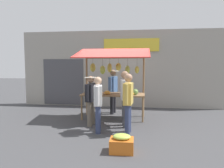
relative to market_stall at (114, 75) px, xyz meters
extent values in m
plane|color=#424244|center=(0.01, 0.04, -1.55)|extent=(40.00, 40.00, 0.00)
cube|color=#9E998E|center=(0.01, -2.16, 0.15)|extent=(9.00, 0.25, 3.40)
cube|color=yellow|center=(-0.50, -2.02, 1.20)|extent=(2.40, 0.06, 0.56)
cube|color=#47474C|center=(2.62, -2.03, -0.45)|extent=(1.90, 0.04, 2.10)
cube|color=olive|center=(0.01, 0.04, -0.70)|extent=(2.20, 0.90, 0.05)
cylinder|color=olive|center=(1.05, 0.43, -1.14)|extent=(0.06, 0.06, 0.83)
cylinder|color=olive|center=(-1.03, 0.43, -1.14)|extent=(0.06, 0.06, 0.83)
cylinder|color=olive|center=(1.05, -0.35, -1.14)|extent=(0.06, 0.06, 0.83)
cylinder|color=olive|center=(-1.03, -0.35, -1.14)|extent=(0.06, 0.06, 0.83)
cylinder|color=olive|center=(1.07, -0.36, -0.38)|extent=(0.07, 0.07, 2.35)
cylinder|color=olive|center=(-1.05, -0.36, -0.38)|extent=(0.07, 0.07, 2.35)
cylinder|color=olive|center=(0.01, -0.36, 0.60)|extent=(2.12, 0.06, 0.06)
cube|color=#B72D28|center=(0.01, 0.19, 0.75)|extent=(2.50, 1.46, 0.39)
cylinder|color=brown|center=(-0.81, -0.34, 0.45)|extent=(0.01, 0.01, 0.30)
ellipsoid|color=gold|center=(-0.81, -0.34, 0.16)|extent=(0.22, 0.23, 0.27)
cylinder|color=brown|center=(-0.46, -0.33, 0.46)|extent=(0.01, 0.01, 0.28)
ellipsoid|color=#B2CC4C|center=(-0.46, -0.33, 0.16)|extent=(0.24, 0.22, 0.31)
cylinder|color=brown|center=(-0.13, -0.33, 0.50)|extent=(0.01, 0.01, 0.19)
ellipsoid|color=gold|center=(-0.13, -0.33, 0.27)|extent=(0.27, 0.28, 0.28)
cylinder|color=brown|center=(0.19, -0.32, 0.50)|extent=(0.01, 0.01, 0.20)
ellipsoid|color=gold|center=(0.19, -0.32, 0.23)|extent=(0.22, 0.20, 0.34)
cylinder|color=brown|center=(0.46, -0.37, 0.46)|extent=(0.01, 0.01, 0.29)
ellipsoid|color=#B2CC4C|center=(0.46, -0.37, 0.15)|extent=(0.23, 0.21, 0.32)
cylinder|color=brown|center=(0.82, -0.33, 0.50)|extent=(0.01, 0.01, 0.20)
ellipsoid|color=gold|center=(0.82, -0.33, 0.24)|extent=(0.24, 0.21, 0.32)
sphere|color=#729E4C|center=(-0.77, 0.23, -0.57)|extent=(0.20, 0.20, 0.20)
ellipsoid|color=gold|center=(-0.68, 0.30, -0.62)|extent=(0.14, 0.19, 0.10)
ellipsoid|color=orange|center=(0.18, 0.30, -0.60)|extent=(0.24, 0.17, 0.14)
cylinder|color=#232328|center=(0.09, -0.85, -1.13)|extent=(0.14, 0.14, 0.84)
cylinder|color=#232328|center=(0.14, -0.57, -1.13)|extent=(0.14, 0.14, 0.84)
cube|color=#476B9E|center=(0.12, -0.71, -0.41)|extent=(0.31, 0.54, 0.60)
cylinder|color=#476B9E|center=(0.06, -1.02, -0.39)|extent=(0.09, 0.09, 0.55)
cylinder|color=#476B9E|center=(0.17, -0.40, -0.39)|extent=(0.09, 0.09, 0.55)
sphere|color=#8C664C|center=(0.12, -0.71, 0.03)|extent=(0.23, 0.23, 0.23)
cylinder|color=beige|center=(0.12, -0.71, 0.10)|extent=(0.44, 0.44, 0.02)
cylinder|color=navy|center=(-0.61, 1.78, -1.14)|extent=(0.14, 0.14, 0.82)
cylinder|color=navy|center=(-0.64, 1.51, -1.14)|extent=(0.14, 0.14, 0.82)
cube|color=gold|center=(-0.62, 1.64, -0.44)|extent=(0.26, 0.51, 0.58)
cylinder|color=gold|center=(-0.60, 1.95, -0.42)|extent=(0.09, 0.09, 0.53)
cylinder|color=gold|center=(-0.65, 1.34, -0.42)|extent=(0.09, 0.09, 0.53)
sphere|color=#A87A5B|center=(-0.62, 1.64, -0.01)|extent=(0.23, 0.23, 0.23)
cylinder|color=navy|center=(0.19, 1.79, -1.16)|extent=(0.14, 0.14, 0.78)
cylinder|color=navy|center=(0.24, 1.54, -1.16)|extent=(0.14, 0.14, 0.78)
cube|color=silver|center=(0.22, 1.66, -0.50)|extent=(0.30, 0.50, 0.55)
cylinder|color=silver|center=(0.17, 1.95, -0.48)|extent=(0.09, 0.09, 0.51)
cylinder|color=silver|center=(0.26, 1.37, -0.48)|extent=(0.09, 0.09, 0.51)
sphere|color=tan|center=(0.22, 1.66, -0.09)|extent=(0.21, 0.21, 0.21)
cylinder|color=#4C4C51|center=(-0.51, 1.14, -1.13)|extent=(0.14, 0.14, 0.85)
cylinder|color=#4C4C51|center=(-0.45, 0.86, -1.13)|extent=(0.14, 0.14, 0.85)
cube|color=silver|center=(-0.48, 1.00, -0.40)|extent=(0.32, 0.55, 0.60)
cylinder|color=silver|center=(-0.54, 1.31, -0.38)|extent=(0.09, 0.09, 0.55)
cylinder|color=silver|center=(-0.42, 0.69, -0.38)|extent=(0.09, 0.09, 0.55)
sphere|color=#8C664C|center=(-0.48, 1.00, 0.04)|extent=(0.23, 0.23, 0.23)
cylinder|color=#726656|center=(0.60, 1.13, -1.17)|extent=(0.14, 0.14, 0.77)
cylinder|color=#726656|center=(0.56, 0.88, -1.17)|extent=(0.14, 0.14, 0.77)
cube|color=black|center=(0.58, 1.01, -0.51)|extent=(0.28, 0.49, 0.54)
cylinder|color=black|center=(0.62, 1.30, -0.49)|extent=(0.09, 0.09, 0.50)
cylinder|color=black|center=(0.54, 0.72, -0.49)|extent=(0.09, 0.09, 0.50)
sphere|color=#A87A5B|center=(0.58, 1.01, -0.11)|extent=(0.21, 0.21, 0.21)
cylinder|color=beige|center=(0.58, 1.01, -0.04)|extent=(0.40, 0.40, 0.02)
cube|color=#D1661E|center=(-0.57, 2.95, -1.40)|extent=(0.53, 0.43, 0.29)
ellipsoid|color=#B2CC4C|center=(-0.57, 2.95, -1.21)|extent=(0.39, 0.31, 0.12)
camera|label=1|loc=(-1.00, 7.47, 0.36)|focal=34.42mm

